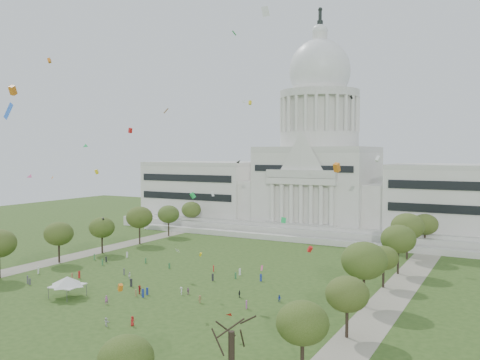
{
  "coord_description": "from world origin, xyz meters",
  "views": [
    {
      "loc": [
        70.87,
        -86.61,
        32.09
      ],
      "look_at": [
        0.0,
        45.0,
        24.0
      ],
      "focal_mm": 38.0,
      "sensor_mm": 36.0,
      "label": 1
    }
  ],
  "objects": [
    {
      "name": "near_tree_1",
      "position": [
        30.0,
        -40.0,
        7.0
      ],
      "size": [
        6.93,
        6.93,
        9.86
      ],
      "color": "black",
      "rests_on": "ground"
    },
    {
      "name": "row_tree_l_2",
      "position": [
        -45.04,
        17.3,
        8.51
      ],
      "size": [
        8.42,
        8.42,
        11.97
      ],
      "color": "black",
      "rests_on": "ground"
    },
    {
      "name": "person_9",
      "position": [
        12.71,
        3.35,
        0.81
      ],
      "size": [
        0.85,
        1.17,
        1.63
      ],
      "primitive_type": "imported",
      "rotation": [
        0.0,
        0.0,
        1.24
      ],
      "color": "olive",
      "rests_on": "ground"
    },
    {
      "name": "row_tree_l_5",
      "position": [
        -45.22,
        71.01,
        8.42
      ],
      "size": [
        8.33,
        8.33,
        11.85
      ],
      "color": "black",
      "rests_on": "ground"
    },
    {
      "name": "row_tree_l_3",
      "position": [
        -44.09,
        33.92,
        8.21
      ],
      "size": [
        8.12,
        8.12,
        11.55
      ],
      "color": "black",
      "rests_on": "ground"
    },
    {
      "name": "person_0",
      "position": [
        32.78,
        9.18,
        0.82
      ],
      "size": [
        0.96,
        0.88,
        1.65
      ],
      "primitive_type": "imported",
      "rotation": [
        0.0,
        0.0,
        5.71
      ],
      "color": "#994C8C",
      "rests_on": "ground"
    },
    {
      "name": "distant_crowd",
      "position": [
        -14.36,
        13.87,
        0.88
      ],
      "size": [
        63.12,
        36.44,
        1.95
      ],
      "color": "#4C4C51",
      "rests_on": "ground"
    },
    {
      "name": "person_6",
      "position": [
        9.48,
        -14.69,
        0.91
      ],
      "size": [
        0.8,
        1.01,
        1.83
      ],
      "primitive_type": "imported",
      "rotation": [
        0.0,
        0.0,
        1.3
      ],
      "color": "#B21E1E",
      "rests_on": "ground"
    },
    {
      "name": "person_2",
      "position": [
        27.47,
        11.88,
        0.79
      ],
      "size": [
        0.85,
        0.63,
        1.59
      ],
      "primitive_type": "imported",
      "rotation": [
        0.0,
        0.0,
        0.21
      ],
      "color": "navy",
      "rests_on": "ground"
    },
    {
      "name": "person_11",
      "position": [
        5.4,
        -17.19,
        0.82
      ],
      "size": [
        1.61,
        0.9,
        1.63
      ],
      "primitive_type": "imported",
      "rotation": [
        0.0,
        0.0,
        2.93
      ],
      "color": "silver",
      "rests_on": "ground"
    },
    {
      "name": "person_10",
      "position": [
        18.29,
        10.77,
        0.83
      ],
      "size": [
        0.55,
        0.98,
        1.65
      ],
      "primitive_type": "imported",
      "rotation": [
        0.0,
        0.0,
        1.59
      ],
      "color": "#26262B",
      "rests_on": "ground"
    },
    {
      "name": "person_7",
      "position": [
        -4.25,
        -6.84,
        0.94
      ],
      "size": [
        0.82,
        0.84,
        1.87
      ],
      "primitive_type": "imported",
      "rotation": [
        0.0,
        0.0,
        4.0
      ],
      "color": "#994C8C",
      "rests_on": "ground"
    },
    {
      "name": "row_tree_r_5",
      "position": [
        43.49,
        70.19,
        9.93
      ],
      "size": [
        9.82,
        9.82,
        13.96
      ],
      "color": "black",
      "rests_on": "ground"
    },
    {
      "name": "event_tent",
      "position": [
        -15.48,
        -7.01,
        3.69
      ],
      "size": [
        9.67,
        9.67,
        4.76
      ],
      "color": "#4C4C4C",
      "rests_on": "ground"
    },
    {
      "name": "kite_swarm",
      "position": [
        2.29,
        5.96,
        29.53
      ],
      "size": [
        93.67,
        105.47,
        57.0
      ],
      "color": "black",
      "rests_on": "ground"
    },
    {
      "name": "row_tree_r_2",
      "position": [
        44.17,
        17.44,
        9.66
      ],
      "size": [
        9.55,
        9.55,
        13.58
      ],
      "color": "black",
      "rests_on": "ground"
    },
    {
      "name": "row_tree_r_1",
      "position": [
        46.22,
        -1.75,
        7.66
      ],
      "size": [
        7.58,
        7.58,
        10.78
      ],
      "color": "black",
      "rests_on": "ground"
    },
    {
      "name": "row_tree_l_6",
      "position": [
        -46.87,
        89.14,
        8.27
      ],
      "size": [
        8.19,
        8.19,
        11.64
      ],
      "color": "black",
      "rests_on": "ground"
    },
    {
      "name": "path_left",
      "position": [
        -48.0,
        30.0,
        0.02
      ],
      "size": [
        8.0,
        160.0,
        0.04
      ],
      "primitive_type": "cube",
      "color": "gray",
      "rests_on": "ground"
    },
    {
      "name": "path_right",
      "position": [
        48.0,
        30.0,
        0.02
      ],
      "size": [
        8.0,
        160.0,
        0.04
      ],
      "primitive_type": "cube",
      "color": "gray",
      "rests_on": "ground"
    },
    {
      "name": "person_5",
      "position": [
        -3.17,
        2.71,
        0.99
      ],
      "size": [
        1.46,
        1.96,
        1.98
      ],
      "primitive_type": "imported",
      "rotation": [
        0.0,
        0.0,
        2.03
      ],
      "color": "#B21E1E",
      "rests_on": "ground"
    },
    {
      "name": "row_tree_r_0",
      "position": [
        44.94,
        -19.59,
        7.75
      ],
      "size": [
        7.67,
        7.67,
        10.91
      ],
      "color": "black",
      "rests_on": "ground"
    },
    {
      "name": "row_tree_r_3",
      "position": [
        44.4,
        34.48,
        7.08
      ],
      "size": [
        7.01,
        7.01,
        9.98
      ],
      "color": "black",
      "rests_on": "ground"
    },
    {
      "name": "row_tree_l_4",
      "position": [
        -44.08,
        52.42,
        9.39
      ],
      "size": [
        9.29,
        9.29,
        13.21
      ],
      "color": "black",
      "rests_on": "ground"
    },
    {
      "name": "capitol",
      "position": [
        0.0,
        113.59,
        22.3
      ],
      "size": [
        160.0,
        64.5,
        91.3
      ],
      "color": "#B7B5AC",
      "rests_on": "ground"
    },
    {
      "name": "person_3",
      "position": [
        5.61,
        6.58,
        0.88
      ],
      "size": [
        1.05,
        1.28,
        1.76
      ],
      "primitive_type": "imported",
      "rotation": [
        0.0,
        0.0,
        5.2
      ],
      "color": "silver",
      "rests_on": "ground"
    },
    {
      "name": "row_tree_r_4",
      "position": [
        44.76,
        50.04,
        9.29
      ],
      "size": [
        9.19,
        9.19,
        13.06
      ],
      "color": "black",
      "rests_on": "ground"
    },
    {
      "name": "person_8",
      "position": [
        -14.29,
        12.29,
        0.88
      ],
      "size": [
        1.0,
        0.88,
        1.76
      ],
      "primitive_type": "imported",
      "rotation": [
        0.0,
        0.0,
        2.63
      ],
      "color": "silver",
      "rests_on": "ground"
    },
    {
      "name": "row_tree_r_6",
      "position": [
        45.96,
        88.13,
        8.51
      ],
      "size": [
        8.42,
        8.42,
        11.97
      ],
      "color": "black",
      "rests_on": "ground"
    },
    {
      "name": "big_bare_tree",
      "position": [
        38.0,
        -28.0,
        8.67
      ],
      "size": [
        6.0,
        5.0,
        12.8
      ],
      "color": "black",
      "rests_on": "ground"
    },
    {
      "name": "person_4",
      "position": [
        6.82,
        7.52,
        0.79
      ],
      "size": [
        0.63,
        0.99,
        1.59
      ],
      "primitive_type": "imported",
      "rotation": [
        0.0,
        0.0,
        4.85
      ],
      "color": "#994C8C",
      "rests_on": "ground"
    },
    {
      "name": "ground",
      "position": [
        0.0,
        0.0,
        0.0
      ],
      "size": [
        400.0,
        400.0,
        0.0
      ],
      "primitive_type": "plane",
      "color": "#2D4A19",
      "rests_on": "ground"
    }
  ]
}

